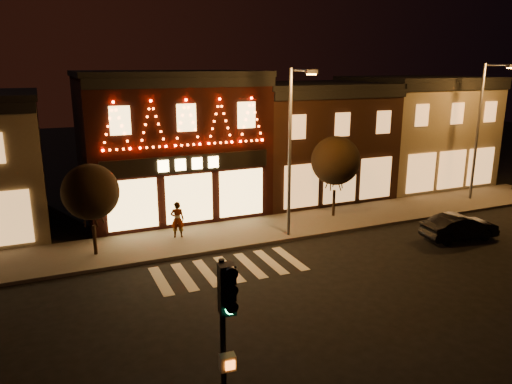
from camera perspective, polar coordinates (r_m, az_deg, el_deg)
ground at (r=18.24m, az=1.37°, el=-13.59°), size 120.00×120.00×0.00m
sidewalk_far at (r=25.68m, az=-2.15°, el=-4.83°), size 44.00×4.00×0.15m
building_pulp at (r=29.67m, az=-10.13°, el=5.75°), size 10.20×8.34×8.30m
building_right_a at (r=33.24m, az=6.08°, el=6.14°), size 9.20×8.28×7.50m
building_right_b at (r=38.46m, az=17.92°, el=6.89°), size 9.20×8.28×7.80m
traffic_signal_near at (r=10.43m, az=-3.55°, el=-15.15°), size 0.36×0.49×4.68m
streetlamp_mid at (r=23.94m, az=4.30°, el=5.99°), size 0.55×1.91×8.34m
streetlamp_right at (r=33.93m, az=24.90°, el=7.46°), size 0.56×1.97×8.58m
tree_left at (r=23.04m, az=-18.75°, el=0.00°), size 2.54×2.54×4.24m
tree_right at (r=27.94m, az=9.27°, el=3.63°), size 2.77×2.77×4.63m
dark_sedan at (r=26.89m, az=22.67°, el=-3.80°), size 4.04×1.74×1.29m
pedestrian at (r=24.92m, az=-9.16°, el=-3.19°), size 0.77×0.61×1.86m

